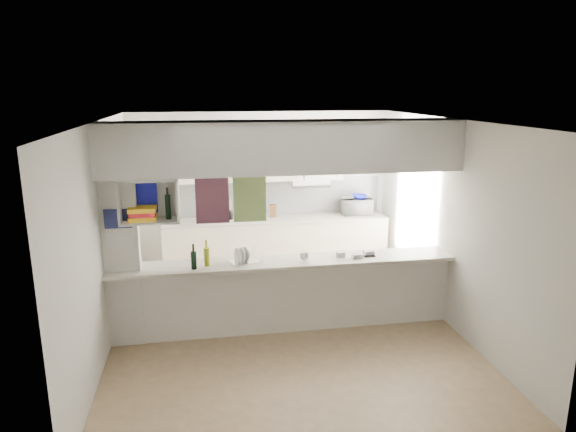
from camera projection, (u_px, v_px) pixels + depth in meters
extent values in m
plane|color=#8C7151|center=(285.00, 329.00, 6.47)|extent=(4.80, 4.80, 0.00)
plane|color=white|center=(285.00, 120.00, 5.84)|extent=(4.80, 4.80, 0.00)
plane|color=silver|center=(261.00, 192.00, 8.45)|extent=(4.20, 0.00, 4.20)
plane|color=silver|center=(103.00, 239.00, 5.81)|extent=(0.00, 4.80, 4.80)
plane|color=silver|center=(448.00, 223.00, 6.50)|extent=(0.00, 4.80, 4.80)
cube|color=silver|center=(285.00, 297.00, 6.36)|extent=(4.20, 0.15, 0.88)
cube|color=beige|center=(285.00, 262.00, 6.25)|extent=(4.20, 0.50, 0.04)
cube|color=white|center=(285.00, 147.00, 5.91)|extent=(4.20, 0.50, 0.60)
cube|color=silver|center=(121.00, 238.00, 5.84)|extent=(0.40, 0.18, 2.60)
cube|color=#191E4C|center=(118.00, 219.00, 5.69)|extent=(0.30, 0.01, 0.22)
cube|color=white|center=(120.00, 239.00, 5.74)|extent=(0.30, 0.01, 0.24)
cube|color=#331626|center=(212.00, 198.00, 6.13)|extent=(0.40, 0.02, 0.62)
cube|color=#166354|center=(250.00, 197.00, 6.21)|extent=(0.40, 0.02, 0.62)
cube|color=white|center=(151.00, 221.00, 5.75)|extent=(0.65, 0.35, 0.02)
cube|color=white|center=(148.00, 179.00, 5.64)|extent=(0.65, 0.35, 0.02)
cube|color=white|center=(150.00, 197.00, 5.85)|extent=(0.65, 0.02, 0.50)
cube|color=white|center=(120.00, 201.00, 5.64)|extent=(0.02, 0.35, 0.50)
cube|color=white|center=(178.00, 199.00, 5.74)|extent=(0.02, 0.35, 0.50)
cube|color=yellow|center=(143.00, 218.00, 5.73)|extent=(0.30, 0.24, 0.05)
cube|color=red|center=(143.00, 213.00, 5.72)|extent=(0.28, 0.22, 0.05)
cube|color=yellow|center=(142.00, 209.00, 5.70)|extent=(0.30, 0.24, 0.05)
cube|color=#0E119A|center=(146.00, 198.00, 5.80)|extent=(0.26, 0.02, 0.34)
cylinder|color=black|center=(168.00, 207.00, 5.75)|extent=(0.06, 0.06, 0.28)
cube|color=silver|center=(276.00, 246.00, 8.40)|extent=(3.60, 0.60, 0.90)
cube|color=beige|center=(276.00, 219.00, 8.29)|extent=(3.60, 0.63, 0.03)
cube|color=silver|center=(273.00, 196.00, 8.49)|extent=(3.60, 0.03, 0.60)
cube|color=silver|center=(262.00, 158.00, 8.15)|extent=(2.62, 0.34, 0.72)
cube|color=white|center=(309.00, 182.00, 8.30)|extent=(0.60, 0.46, 0.12)
cube|color=silver|center=(312.00, 187.00, 8.09)|extent=(0.60, 0.02, 0.05)
imported|color=white|center=(357.00, 206.00, 8.51)|extent=(0.51, 0.37, 0.27)
imported|color=#0E119A|center=(359.00, 197.00, 8.44)|extent=(0.25, 0.25, 0.06)
cube|color=silver|center=(245.00, 261.00, 6.20)|extent=(0.42, 0.37, 0.01)
cylinder|color=white|center=(238.00, 255.00, 6.13)|extent=(0.07, 0.17, 0.18)
cylinder|color=white|center=(242.00, 254.00, 6.16)|extent=(0.07, 0.17, 0.18)
cylinder|color=white|center=(246.00, 253.00, 6.18)|extent=(0.07, 0.17, 0.18)
imported|color=white|center=(304.00, 257.00, 6.20)|extent=(0.12, 0.12, 0.09)
cylinder|color=black|center=(194.00, 260.00, 5.93)|extent=(0.07, 0.07, 0.21)
cylinder|color=black|center=(193.00, 248.00, 5.89)|extent=(0.03, 0.03, 0.09)
cylinder|color=olive|center=(207.00, 257.00, 6.03)|extent=(0.07, 0.07, 0.22)
cylinder|color=olive|center=(206.00, 244.00, 5.99)|extent=(0.03, 0.03, 0.09)
cylinder|color=silver|center=(341.00, 254.00, 6.39)|extent=(0.13, 0.13, 0.06)
cube|color=silver|center=(357.00, 256.00, 6.33)|extent=(0.13, 0.09, 0.05)
cube|color=silver|center=(369.00, 253.00, 6.45)|extent=(0.13, 0.09, 0.05)
cube|color=black|center=(370.00, 256.00, 6.39)|extent=(0.14, 0.07, 0.01)
cylinder|color=black|center=(230.00, 215.00, 8.20)|extent=(0.10, 0.10, 0.14)
cube|color=brown|center=(273.00, 211.00, 8.33)|extent=(0.12, 0.11, 0.21)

